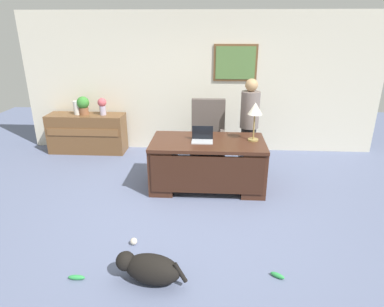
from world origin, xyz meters
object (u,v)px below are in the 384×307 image
at_px(person_standing, 249,124).
at_px(potted_plant, 83,105).
at_px(dog_lying, 149,268).
at_px(desk, 207,163).
at_px(desk_lamp, 255,111).
at_px(dog_toy_ball, 134,241).
at_px(dog_toy_plush, 277,275).
at_px(armchair, 208,138).
at_px(credenza, 87,133).
at_px(vase_with_flowers, 102,105).
at_px(laptop, 202,138).
at_px(dog_toy_bone, 76,277).
at_px(vase_empty, 77,108).

relative_size(person_standing, potted_plant, 4.47).
relative_size(person_standing, dog_lying, 2.16).
bearing_deg(desk, desk_lamp, 7.26).
relative_size(dog_toy_ball, dog_toy_plush, 0.55).
distance_m(armchair, dog_lying, 3.11).
distance_m(credenza, vase_with_flowers, 0.68).
height_order(dog_lying, desk_lamp, desk_lamp).
bearing_deg(desk_lamp, laptop, -173.84).
distance_m(desk_lamp, dog_toy_bone, 3.24).
bearing_deg(desk, credenza, 148.92).
bearing_deg(desk, dog_toy_plush, -69.33).
bearing_deg(vase_empty, person_standing, -11.74).
height_order(dog_lying, potted_plant, potted_plant).
distance_m(dog_lying, desk_lamp, 2.77).
bearing_deg(vase_empty, dog_lying, -60.34).
height_order(laptop, dog_toy_plush, laptop).
bearing_deg(vase_empty, dog_toy_plush, -46.10).
bearing_deg(person_standing, vase_with_flowers, 166.18).
bearing_deg(desk_lamp, vase_with_flowers, 153.43).
bearing_deg(dog_toy_ball, vase_empty, 120.16).
relative_size(desk, laptop, 5.45).
relative_size(armchair, desk_lamp, 2.04).
height_order(desk, dog_toy_plush, desk).
height_order(desk, armchair, armchair).
bearing_deg(desk_lamp, armchair, 130.93).
bearing_deg(armchair, desk_lamp, -49.07).
bearing_deg(dog_toy_ball, dog_toy_plush, -16.01).
relative_size(armchair, dog_toy_bone, 6.87).
xyz_separation_m(desk_lamp, vase_empty, (-3.30, 1.39, -0.33)).
distance_m(desk, dog_toy_bone, 2.56).
relative_size(vase_empty, dog_toy_ball, 3.25).
distance_m(person_standing, vase_empty, 3.38).
bearing_deg(vase_with_flowers, laptop, -36.34).
relative_size(laptop, desk_lamp, 0.54).
distance_m(dog_toy_bone, dog_toy_plush, 2.06).
bearing_deg(dog_lying, vase_with_flowers, 113.16).
distance_m(desk, dog_toy_plush, 2.19).
xyz_separation_m(laptop, dog_toy_plush, (0.85, -2.02, -0.80)).
bearing_deg(dog_toy_bone, vase_empty, 109.78).
bearing_deg(dog_toy_bone, armchair, 67.39).
bearing_deg(potted_plant, dog_toy_plush, -47.26).
distance_m(credenza, dog_toy_ball, 3.46).
height_order(dog_lying, laptop, laptop).
distance_m(dog_lying, vase_with_flowers, 4.02).
distance_m(desk, dog_toy_ball, 1.81).
bearing_deg(vase_empty, vase_with_flowers, 0.00).
distance_m(potted_plant, dog_toy_bone, 3.96).
bearing_deg(armchair, dog_toy_bone, -112.61).
distance_m(person_standing, dog_toy_ball, 2.92).
bearing_deg(vase_with_flowers, armchair, -15.60).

